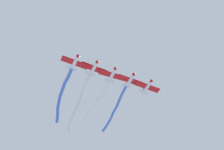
{
  "coord_description": "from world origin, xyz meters",
  "views": [
    {
      "loc": [
        -52.71,
        6.58,
        3.32
      ],
      "look_at": [
        -1.83,
        -3.2,
        68.98
      ],
      "focal_mm": 47.57,
      "sensor_mm": 36.0,
      "label": 1
    }
  ],
  "objects_px": {
    "airplane_left_wing": "(94,68)",
    "airplane_right_wing": "(112,75)",
    "airplane_slot": "(130,80)",
    "airplane_lead": "(75,62)",
    "airplane_trail": "(147,87)"
  },
  "relations": [
    {
      "from": "airplane_lead",
      "to": "airplane_right_wing",
      "type": "distance_m",
      "value": 11.1
    },
    {
      "from": "airplane_right_wing",
      "to": "airplane_slot",
      "type": "height_order",
      "value": "airplane_slot"
    },
    {
      "from": "airplane_lead",
      "to": "airplane_trail",
      "type": "relative_size",
      "value": 1.0
    },
    {
      "from": "airplane_left_wing",
      "to": "airplane_trail",
      "type": "bearing_deg",
      "value": 88.01
    },
    {
      "from": "airplane_left_wing",
      "to": "airplane_right_wing",
      "type": "relative_size",
      "value": 1.0
    },
    {
      "from": "airplane_right_wing",
      "to": "airplane_trail",
      "type": "bearing_deg",
      "value": 92.92
    },
    {
      "from": "airplane_left_wing",
      "to": "airplane_right_wing",
      "type": "xyz_separation_m",
      "value": [
        1.16,
        -5.42,
        -0.3
      ]
    },
    {
      "from": "airplane_left_wing",
      "to": "airplane_right_wing",
      "type": "bearing_deg",
      "value": 88.01
    },
    {
      "from": "airplane_slot",
      "to": "airplane_left_wing",
      "type": "bearing_deg",
      "value": -90.8
    },
    {
      "from": "airplane_left_wing",
      "to": "airplane_lead",
      "type": "bearing_deg",
      "value": -91.99
    },
    {
      "from": "airplane_right_wing",
      "to": "airplane_trail",
      "type": "relative_size",
      "value": 1.0
    },
    {
      "from": "airplane_left_wing",
      "to": "airplane_trail",
      "type": "relative_size",
      "value": 1.0
    },
    {
      "from": "airplane_lead",
      "to": "airplane_left_wing",
      "type": "bearing_deg",
      "value": 88.35
    },
    {
      "from": "airplane_lead",
      "to": "airplane_right_wing",
      "type": "bearing_deg",
      "value": 88.35
    },
    {
      "from": "airplane_right_wing",
      "to": "airplane_trail",
      "type": "height_order",
      "value": "same"
    }
  ]
}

